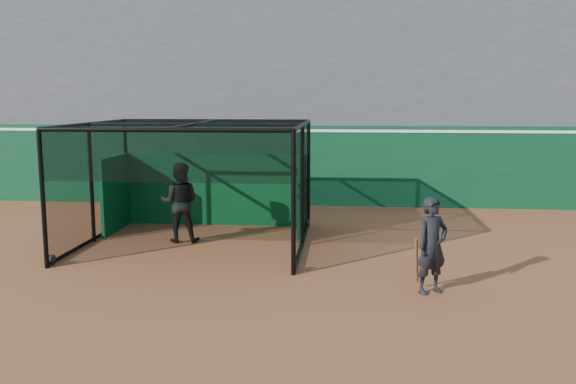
{
  "coord_description": "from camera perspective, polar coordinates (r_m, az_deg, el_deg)",
  "views": [
    {
      "loc": [
        2.29,
        -10.54,
        3.35
      ],
      "look_at": [
        1.1,
        2.0,
        1.4
      ],
      "focal_mm": 38.0,
      "sensor_mm": 36.0,
      "label": 1
    }
  ],
  "objects": [
    {
      "name": "batting_cage",
      "position": [
        14.11,
        -8.68,
        0.65
      ],
      "size": [
        5.01,
        4.69,
        2.75
      ],
      "color": "black",
      "rests_on": "ground"
    },
    {
      "name": "batter",
      "position": [
        14.45,
        -10.09,
        -0.97
      ],
      "size": [
        0.97,
        0.8,
        1.87
      ],
      "primitive_type": "imported",
      "rotation": [
        0.0,
        0.0,
        3.24
      ],
      "color": "black",
      "rests_on": "ground"
    },
    {
      "name": "grandstand",
      "position": [
        22.95,
        -0.31,
        11.61
      ],
      "size": [
        50.0,
        7.85,
        8.95
      ],
      "color": "#4C4C4F",
      "rests_on": "ground"
    },
    {
      "name": "ground",
      "position": [
        11.29,
        -6.58,
        -8.52
      ],
      "size": [
        120.0,
        120.0,
        0.0
      ],
      "primitive_type": "plane",
      "color": "brown",
      "rests_on": "ground"
    },
    {
      "name": "outfield_wall",
      "position": [
        19.29,
        -1.42,
        2.66
      ],
      "size": [
        50.0,
        0.5,
        2.5
      ],
      "color": "#0A3C1E",
      "rests_on": "ground"
    },
    {
      "name": "on_deck_player",
      "position": [
        10.78,
        13.32,
        -4.92
      ],
      "size": [
        0.73,
        0.66,
        1.68
      ],
      "color": "black",
      "rests_on": "ground"
    }
  ]
}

